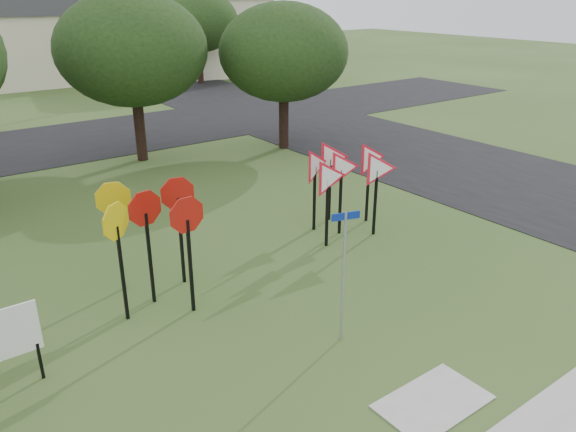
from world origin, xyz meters
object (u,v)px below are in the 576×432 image
at_px(street_name_sign, 343,269).
at_px(info_board, 1,339).
at_px(stop_sign_cluster, 149,220).
at_px(yield_sign_cluster, 344,170).

bearing_deg(street_name_sign, info_board, 157.83).
bearing_deg(stop_sign_cluster, street_name_sign, -57.72).
relative_size(street_name_sign, info_board, 1.73).
bearing_deg(yield_sign_cluster, street_name_sign, -131.84).
distance_m(stop_sign_cluster, yield_sign_cluster, 6.23).
height_order(street_name_sign, info_board, street_name_sign).
relative_size(stop_sign_cluster, info_board, 1.67).
bearing_deg(yield_sign_cluster, info_board, -169.05).
bearing_deg(stop_sign_cluster, info_board, -158.13).
relative_size(street_name_sign, stop_sign_cluster, 1.03).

